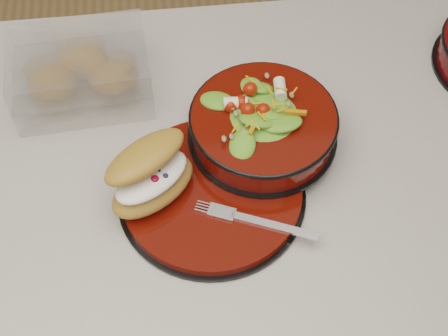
{
  "coord_description": "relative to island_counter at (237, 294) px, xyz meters",
  "views": [
    {
      "loc": [
        -0.09,
        -0.52,
        1.66
      ],
      "look_at": [
        -0.03,
        -0.02,
        0.94
      ],
      "focal_mm": 50.0,
      "sensor_mm": 36.0,
      "label": 1
    }
  ],
  "objects": [
    {
      "name": "dinner_plate",
      "position": [
        -0.05,
        -0.04,
        0.46
      ],
      "size": [
        0.27,
        0.27,
        0.02
      ],
      "rotation": [
        0.0,
        0.0,
        -0.26
      ],
      "color": "black",
      "rests_on": "island_counter"
    },
    {
      "name": "salad_bowl",
      "position": [
        0.04,
        0.04,
        0.5
      ],
      "size": [
        0.22,
        0.22,
        0.09
      ],
      "rotation": [
        0.0,
        0.0,
        -0.34
      ],
      "color": "black",
      "rests_on": "dinner_plate"
    },
    {
      "name": "pastry_box",
      "position": [
        -0.23,
        0.18,
        0.49
      ],
      "size": [
        0.22,
        0.17,
        0.09
      ],
      "rotation": [
        0.0,
        0.0,
        0.07
      ],
      "color": "white",
      "rests_on": "island_counter"
    },
    {
      "name": "croissant",
      "position": [
        -0.13,
        -0.03,
        0.5
      ],
      "size": [
        0.15,
        0.15,
        0.08
      ],
      "rotation": [
        0.0,
        0.0,
        0.65
      ],
      "color": "#AC7134",
      "rests_on": "dinner_plate"
    },
    {
      "name": "fork",
      "position": [
        0.01,
        -0.1,
        0.47
      ],
      "size": [
        0.15,
        0.08,
        0.0
      ],
      "rotation": [
        0.0,
        0.0,
        1.17
      ],
      "color": "silver",
      "rests_on": "dinner_plate"
    },
    {
      "name": "island_counter",
      "position": [
        0.0,
        0.0,
        0.0
      ],
      "size": [
        1.24,
        0.74,
        0.9
      ],
      "color": "white",
      "rests_on": "ground"
    }
  ]
}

